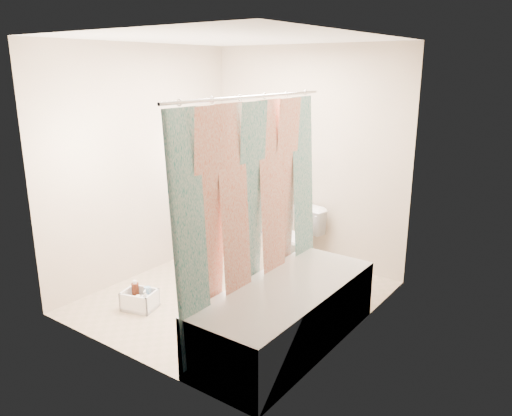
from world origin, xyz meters
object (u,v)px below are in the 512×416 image
Objects in this scene: bathtub at (286,313)px; cleaning_caddy at (141,301)px; plumber at (242,199)px; toilet at (293,240)px.

bathtub is 1.46m from cleaning_caddy.
bathtub is 1.54m from plumber.
toilet is (-0.76, 1.34, 0.07)m from bathtub.
bathtub is at bearing 19.53° from plumber.
bathtub is 5.08× the size of cleaning_caddy.
toilet is at bearing 52.58° from cleaning_caddy.
toilet is at bearing 119.69° from bathtub.
cleaning_caddy is at bearing -100.42° from toilet.
toilet reaches higher than cleaning_caddy.
plumber is 1.43m from cleaning_caddy.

